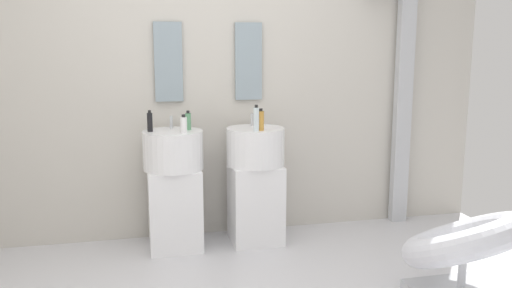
{
  "coord_description": "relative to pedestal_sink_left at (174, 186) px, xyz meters",
  "views": [
    {
      "loc": [
        -0.6,
        -2.72,
        1.57
      ],
      "look_at": [
        0.15,
        0.55,
        0.95
      ],
      "focal_mm": 37.39,
      "sensor_mm": 36.0,
      "label": 1
    }
  ],
  "objects": [
    {
      "name": "shower_column",
      "position": [
        2.01,
        0.2,
        0.58
      ],
      "size": [
        0.49,
        0.24,
        2.05
      ],
      "color": "#B7BABF",
      "rests_on": "ground_plane"
    },
    {
      "name": "soap_bottle_amber",
      "position": [
        0.66,
        -0.13,
        0.51
      ],
      "size": [
        0.05,
        0.05,
        0.17
      ],
      "color": "#C68C38",
      "rests_on": "pedestal_sink_right"
    },
    {
      "name": "vanity_mirror_left",
      "position": [
        0.0,
        0.26,
        0.95
      ],
      "size": [
        0.22,
        0.03,
        0.62
      ],
      "primitive_type": "cube",
      "color": "#8C9EA8"
    },
    {
      "name": "soap_bottle_black",
      "position": [
        -0.17,
        0.0,
        0.51
      ],
      "size": [
        0.04,
        0.04,
        0.16
      ],
      "color": "black",
      "rests_on": "pedestal_sink_left"
    },
    {
      "name": "soap_bottle_green",
      "position": [
        0.12,
        0.02,
        0.5
      ],
      "size": [
        0.04,
        0.04,
        0.15
      ],
      "color": "#59996B",
      "rests_on": "pedestal_sink_left"
    },
    {
      "name": "soap_bottle_white",
      "position": [
        0.08,
        -0.09,
        0.5
      ],
      "size": [
        0.05,
        0.05,
        0.14
      ],
      "color": "white",
      "rests_on": "pedestal_sink_left"
    },
    {
      "name": "lounge_chair",
      "position": [
        1.66,
        -1.31,
        -0.15
      ],
      "size": [
        1.06,
        1.07,
        0.65
      ],
      "color": "#B7BABF",
      "rests_on": "ground_plane"
    },
    {
      "name": "pedestal_sink_left",
      "position": [
        0.0,
        0.0,
        0.0
      ],
      "size": [
        0.46,
        0.46,
        1.03
      ],
      "color": "white",
      "rests_on": "ground_plane"
    },
    {
      "name": "vanity_mirror_right",
      "position": [
        0.65,
        0.26,
        0.95
      ],
      "size": [
        0.22,
        0.03,
        0.62
      ],
      "primitive_type": "cube",
      "color": "#8C9EA8"
    },
    {
      "name": "pedestal_sink_right",
      "position": [
        0.65,
        0.0,
        0.0
      ],
      "size": [
        0.46,
        0.46,
        1.03
      ],
      "color": "white",
      "rests_on": "ground_plane"
    },
    {
      "name": "soap_bottle_clear",
      "position": [
        0.62,
        -0.15,
        0.53
      ],
      "size": [
        0.04,
        0.04,
        0.2
      ],
      "color": "silver",
      "rests_on": "pedestal_sink_right"
    },
    {
      "name": "rear_partition",
      "position": [
        0.32,
        0.33,
        0.8
      ],
      "size": [
        4.8,
        0.1,
        2.6
      ],
      "primitive_type": "cube",
      "color": "beige",
      "rests_on": "ground_plane"
    }
  ]
}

